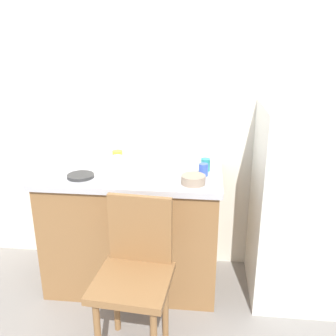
{
  "coord_description": "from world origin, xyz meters",
  "views": [
    {
      "loc": [
        0.39,
        -1.65,
        1.7
      ],
      "look_at": [
        0.15,
        0.6,
        0.9
      ],
      "focal_mm": 39.87,
      "sensor_mm": 36.0,
      "label": 1
    }
  ],
  "objects_px": {
    "chair": "(135,271)",
    "terracotta_bowl": "(193,180)",
    "refrigerator": "(296,206)",
    "cup_white": "(117,164)",
    "hotplate": "(81,176)",
    "cup_yellow": "(118,158)",
    "dish_tray": "(151,171)",
    "cup_blue": "(203,170)",
    "cup_teal": "(206,165)"
  },
  "relations": [
    {
      "from": "dish_tray",
      "to": "terracotta_bowl",
      "type": "distance_m",
      "value": 0.31
    },
    {
      "from": "refrigerator",
      "to": "cup_blue",
      "type": "xyz_separation_m",
      "value": [
        -0.62,
        -0.03,
        0.24
      ]
    },
    {
      "from": "cup_yellow",
      "to": "chair",
      "type": "bearing_deg",
      "value": -70.8
    },
    {
      "from": "cup_yellow",
      "to": "terracotta_bowl",
      "type": "bearing_deg",
      "value": -27.26
    },
    {
      "from": "hotplate",
      "to": "cup_yellow",
      "type": "xyz_separation_m",
      "value": [
        0.19,
        0.24,
        0.04
      ]
    },
    {
      "from": "cup_teal",
      "to": "cup_yellow",
      "type": "xyz_separation_m",
      "value": [
        -0.61,
        0.03,
        0.01
      ]
    },
    {
      "from": "cup_blue",
      "to": "cup_white",
      "type": "distance_m",
      "value": 0.57
    },
    {
      "from": "dish_tray",
      "to": "hotplate",
      "type": "distance_m",
      "value": 0.45
    },
    {
      "from": "terracotta_bowl",
      "to": "hotplate",
      "type": "distance_m",
      "value": 0.72
    },
    {
      "from": "dish_tray",
      "to": "cup_blue",
      "type": "xyz_separation_m",
      "value": [
        0.34,
        0.02,
        0.01
      ]
    },
    {
      "from": "cup_teal",
      "to": "cup_blue",
      "type": "height_order",
      "value": "cup_teal"
    },
    {
      "from": "dish_tray",
      "to": "cup_white",
      "type": "distance_m",
      "value": 0.23
    },
    {
      "from": "refrigerator",
      "to": "cup_white",
      "type": "bearing_deg",
      "value": -179.44
    },
    {
      "from": "dish_tray",
      "to": "terracotta_bowl",
      "type": "height_order",
      "value": "terracotta_bowl"
    },
    {
      "from": "cup_blue",
      "to": "cup_teal",
      "type": "bearing_deg",
      "value": 82.43
    },
    {
      "from": "terracotta_bowl",
      "to": "hotplate",
      "type": "height_order",
      "value": "terracotta_bowl"
    },
    {
      "from": "chair",
      "to": "terracotta_bowl",
      "type": "height_order",
      "value": "terracotta_bowl"
    },
    {
      "from": "cup_teal",
      "to": "cup_blue",
      "type": "xyz_separation_m",
      "value": [
        -0.01,
        -0.1,
        -0.0
      ]
    },
    {
      "from": "cup_blue",
      "to": "cup_yellow",
      "type": "relative_size",
      "value": 0.73
    },
    {
      "from": "dish_tray",
      "to": "hotplate",
      "type": "height_order",
      "value": "dish_tray"
    },
    {
      "from": "hotplate",
      "to": "cup_teal",
      "type": "bearing_deg",
      "value": 15.2
    },
    {
      "from": "hotplate",
      "to": "cup_white",
      "type": "relative_size",
      "value": 1.59
    },
    {
      "from": "chair",
      "to": "terracotta_bowl",
      "type": "xyz_separation_m",
      "value": [
        0.29,
        0.43,
        0.38
      ]
    },
    {
      "from": "refrigerator",
      "to": "terracotta_bowl",
      "type": "relative_size",
      "value": 8.76
    },
    {
      "from": "hotplate",
      "to": "cup_white",
      "type": "distance_m",
      "value": 0.25
    },
    {
      "from": "chair",
      "to": "dish_tray",
      "type": "xyz_separation_m",
      "value": [
        0.01,
        0.56,
        0.38
      ]
    },
    {
      "from": "cup_teal",
      "to": "cup_yellow",
      "type": "distance_m",
      "value": 0.61
    },
    {
      "from": "refrigerator",
      "to": "hotplate",
      "type": "distance_m",
      "value": 1.42
    },
    {
      "from": "refrigerator",
      "to": "terracotta_bowl",
      "type": "height_order",
      "value": "refrigerator"
    },
    {
      "from": "dish_tray",
      "to": "cup_blue",
      "type": "relative_size",
      "value": 3.53
    },
    {
      "from": "terracotta_bowl",
      "to": "cup_yellow",
      "type": "bearing_deg",
      "value": 152.74
    },
    {
      "from": "refrigerator",
      "to": "hotplate",
      "type": "height_order",
      "value": "refrigerator"
    },
    {
      "from": "chair",
      "to": "hotplate",
      "type": "xyz_separation_m",
      "value": [
        -0.43,
        0.46,
        0.36
      ]
    },
    {
      "from": "refrigerator",
      "to": "cup_yellow",
      "type": "bearing_deg",
      "value": 175.31
    },
    {
      "from": "refrigerator",
      "to": "chair",
      "type": "relative_size",
      "value": 1.47
    },
    {
      "from": "cup_teal",
      "to": "dish_tray",
      "type": "bearing_deg",
      "value": -161.8
    },
    {
      "from": "hotplate",
      "to": "cup_yellow",
      "type": "bearing_deg",
      "value": 52.89
    },
    {
      "from": "chair",
      "to": "cup_teal",
      "type": "height_order",
      "value": "cup_teal"
    },
    {
      "from": "chair",
      "to": "dish_tray",
      "type": "height_order",
      "value": "dish_tray"
    },
    {
      "from": "terracotta_bowl",
      "to": "cup_blue",
      "type": "relative_size",
      "value": 1.88
    },
    {
      "from": "chair",
      "to": "cup_blue",
      "type": "height_order",
      "value": "cup_blue"
    },
    {
      "from": "cup_yellow",
      "to": "refrigerator",
      "type": "bearing_deg",
      "value": -4.69
    },
    {
      "from": "refrigerator",
      "to": "cup_white",
      "type": "height_order",
      "value": "refrigerator"
    },
    {
      "from": "chair",
      "to": "hotplate",
      "type": "bearing_deg",
      "value": 137.9
    },
    {
      "from": "terracotta_bowl",
      "to": "cup_blue",
      "type": "height_order",
      "value": "cup_blue"
    },
    {
      "from": "hotplate",
      "to": "cup_blue",
      "type": "height_order",
      "value": "cup_blue"
    },
    {
      "from": "refrigerator",
      "to": "cup_yellow",
      "type": "xyz_separation_m",
      "value": [
        -1.21,
        0.1,
        0.25
      ]
    },
    {
      "from": "chair",
      "to": "refrigerator",
      "type": "bearing_deg",
      "value": 37.19
    },
    {
      "from": "chair",
      "to": "cup_teal",
      "type": "distance_m",
      "value": 0.86
    },
    {
      "from": "refrigerator",
      "to": "dish_tray",
      "type": "distance_m",
      "value": 0.98
    }
  ]
}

